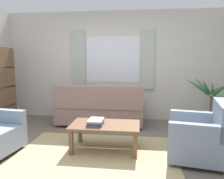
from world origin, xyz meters
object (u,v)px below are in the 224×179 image
book_stack_on_table (96,122)px  bookshelf (0,90)px  couch (100,109)px  armchair_right (202,137)px  coffee_table (105,127)px  potted_plant (210,104)px

book_stack_on_table → bookshelf: bookshelf is taller
couch → armchair_right: bearing=140.1°
coffee_table → bookshelf: 2.68m
armchair_right → book_stack_on_table: bearing=-83.6°
potted_plant → bookshelf: 4.55m
coffee_table → book_stack_on_table: book_stack_on_table is taller
book_stack_on_table → couch: bearing=97.8°
coffee_table → potted_plant: 2.54m
couch → potted_plant: bearing=-176.1°
potted_plant → bookshelf: bearing=-173.6°
coffee_table → bookshelf: bearing=158.1°
book_stack_on_table → potted_plant: bearing=35.5°
couch → bookshelf: size_ratio=1.10×
coffee_table → book_stack_on_table: bearing=-154.6°
couch → book_stack_on_table: (0.19, -1.40, 0.12)m
book_stack_on_table → potted_plant: 2.69m
book_stack_on_table → bookshelf: 2.57m
couch → coffee_table: couch is taller
couch → bookshelf: bookshelf is taller
couch → bookshelf: bearing=9.3°
bookshelf → potted_plant: bearing=96.4°
couch → coffee_table: (0.33, -1.34, 0.01)m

